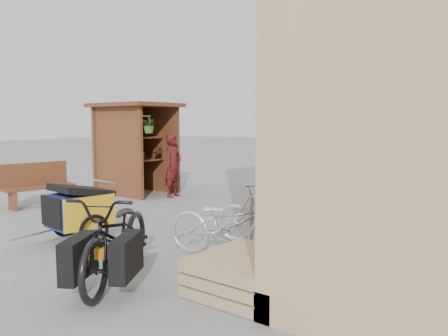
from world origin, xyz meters
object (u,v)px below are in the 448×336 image
Objects in this scene: bench at (37,184)px; bike_0 at (228,224)px; cargo_bike at (118,237)px; person_kiosk at (173,166)px; bike_7 at (359,183)px; shopping_carts at (424,170)px; bike_2 at (303,203)px; kiosk at (133,135)px; child_trailer at (79,208)px; bike_3 at (320,203)px; bike_5 at (347,188)px; bike_6 at (362,190)px; bike_1 at (265,214)px; bike_4 at (328,193)px; pallet_stack at (246,273)px.

bike_0 is at bearing 3.64° from bench.
cargo_bike is 5.99m from person_kiosk.
shopping_carts is at bearing -35.12° from bike_7.
cargo_bike is at bearing -173.17° from bike_2.
kiosk is 1.01× the size of shopping_carts.
child_trailer is 6.31m from bike_7.
bench is 1.08× the size of bike_3.
bike_5 is at bearing 51.69° from cargo_bike.
bench is 7.43m from bike_7.
bike_2 is at bearing 171.39° from bike_6.
bike_7 is at bearing 20.45° from bike_3.
bike_3 is 2.29m from bike_6.
bike_5 is (5.60, 0.84, -1.00)m from kiosk.
bike_3 is at bearing -33.55° from bike_2.
bike_6 is at bearing -22.19° from bike_1.
shopping_carts is at bearing -29.80° from bike_4.
pallet_stack is 0.65× the size of bike_5.
person_kiosk is at bearing 104.80° from bike_6.
bike_0 is at bearing -170.49° from bike_3.
bike_0 is at bearing 159.97° from bike_4.
pallet_stack is 4.77m from bike_5.
bike_7 is at bearing 46.73° from bench.
child_trailer is 1.04× the size of bike_1.
bench is 5.87m from bike_1.
bike_4 is at bearing 169.90° from bike_6.
bike_7 reaches higher than bike_1.
shopping_carts reaches higher than bike_1.
person_kiosk reaches higher than bike_1.
bike_0 is (5.80, -0.49, -0.02)m from bench.
cargo_bike is 3.80m from bike_2.
person_kiosk is (-5.01, 4.08, 0.60)m from pallet_stack.
cargo_bike is 2.49m from bike_1.
bike_0 is 4.74m from bike_6.
bike_3 is at bearing 48.27° from cargo_bike.
cargo_bike is at bearing -152.68° from person_kiosk.
bike_7 is at bearing 54.54° from cargo_bike.
bike_7 reaches higher than bike_6.
bike_6 is at bearing 10.54° from bike_2.
pallet_stack is 4.21m from bike_4.
child_trailer is 2.13m from cargo_bike.
bike_3 is at bearing -110.19° from person_kiosk.
shopping_carts reaches higher than bike_6.
kiosk is 1.45× the size of bike_2.
bike_5 is at bearing -91.63° from person_kiosk.
person_kiosk is at bearing 98.24° from bike_7.
bench is 3.54m from child_trailer.
cargo_bike is at bearing 147.05° from bike_1.
person_kiosk is (-1.66, 3.94, 0.27)m from child_trailer.
pallet_stack is 8.37m from shopping_carts.
bike_7 is at bearing -19.54° from bike_1.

